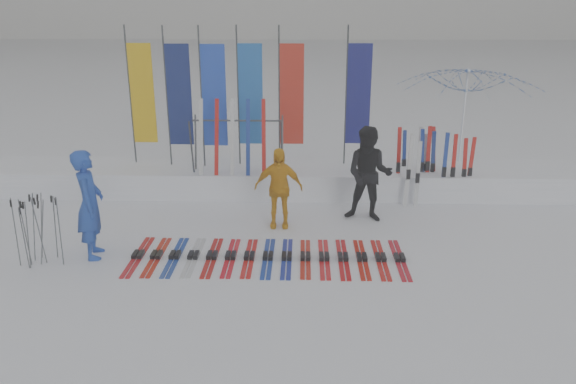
{
  "coord_description": "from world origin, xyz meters",
  "views": [
    {
      "loc": [
        0.46,
        -8.07,
        4.3
      ],
      "look_at": [
        0.2,
        1.6,
        1.0
      ],
      "focal_mm": 35.0,
      "sensor_mm": 36.0,
      "label": 1
    }
  ],
  "objects_px": {
    "person_blue": "(90,204)",
    "ski_row": "(268,257)",
    "person_yellow": "(278,188)",
    "ski_rack": "(237,138)",
    "tent_canopy": "(464,127)",
    "person_black": "(369,174)"
  },
  "relations": [
    {
      "from": "person_blue",
      "to": "ski_row",
      "type": "bearing_deg",
      "value": -103.32
    },
    {
      "from": "person_yellow",
      "to": "ski_rack",
      "type": "bearing_deg",
      "value": 118.79
    },
    {
      "from": "tent_canopy",
      "to": "ski_rack",
      "type": "bearing_deg",
      "value": -170.31
    },
    {
      "from": "tent_canopy",
      "to": "ski_row",
      "type": "bearing_deg",
      "value": -136.34
    },
    {
      "from": "person_black",
      "to": "ski_row",
      "type": "distance_m",
      "value": 2.89
    },
    {
      "from": "person_blue",
      "to": "person_black",
      "type": "xyz_separation_m",
      "value": [
        5.02,
        1.88,
        0.01
      ]
    },
    {
      "from": "person_black",
      "to": "ski_row",
      "type": "height_order",
      "value": "person_black"
    },
    {
      "from": "person_yellow",
      "to": "ski_rack",
      "type": "distance_m",
      "value": 2.13
    },
    {
      "from": "person_black",
      "to": "person_yellow",
      "type": "xyz_separation_m",
      "value": [
        -1.82,
        -0.41,
        -0.17
      ]
    },
    {
      "from": "ski_row",
      "to": "ski_rack",
      "type": "bearing_deg",
      "value": 104.77
    },
    {
      "from": "person_blue",
      "to": "tent_canopy",
      "type": "distance_m",
      "value": 8.58
    },
    {
      "from": "person_black",
      "to": "tent_canopy",
      "type": "xyz_separation_m",
      "value": [
        2.47,
        2.29,
        0.5
      ]
    },
    {
      "from": "person_yellow",
      "to": "person_black",
      "type": "bearing_deg",
      "value": 12.38
    },
    {
      "from": "person_blue",
      "to": "tent_canopy",
      "type": "relative_size",
      "value": 0.59
    },
    {
      "from": "person_black",
      "to": "ski_row",
      "type": "bearing_deg",
      "value": -121.01
    },
    {
      "from": "person_blue",
      "to": "person_yellow",
      "type": "height_order",
      "value": "person_blue"
    },
    {
      "from": "person_black",
      "to": "ski_row",
      "type": "xyz_separation_m",
      "value": [
        -1.94,
        -1.92,
        -0.94
      ]
    },
    {
      "from": "person_blue",
      "to": "person_black",
      "type": "distance_m",
      "value": 5.36
    },
    {
      "from": "person_black",
      "to": "tent_canopy",
      "type": "relative_size",
      "value": 0.59
    },
    {
      "from": "person_yellow",
      "to": "ski_row",
      "type": "distance_m",
      "value": 1.7
    },
    {
      "from": "ski_rack",
      "to": "tent_canopy",
      "type": "bearing_deg",
      "value": 9.69
    },
    {
      "from": "person_blue",
      "to": "ski_row",
      "type": "relative_size",
      "value": 0.41
    }
  ]
}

